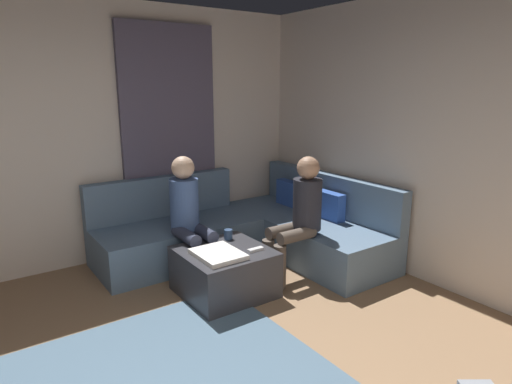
# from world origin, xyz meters

# --- Properties ---
(wall_back) EXTENTS (6.00, 0.12, 2.70)m
(wall_back) POSITION_xyz_m (0.00, 2.94, 1.35)
(wall_back) COLOR beige
(wall_back) RESTS_ON ground_plane
(wall_left) EXTENTS (0.12, 6.00, 2.70)m
(wall_left) POSITION_xyz_m (-2.94, 0.00, 1.35)
(wall_left) COLOR beige
(wall_left) RESTS_ON ground_plane
(curtain_panel) EXTENTS (0.06, 1.10, 2.50)m
(curtain_panel) POSITION_xyz_m (-2.84, 1.30, 1.25)
(curtain_panel) COLOR #595166
(curtain_panel) RESTS_ON ground_plane
(sectional_couch) EXTENTS (2.10, 2.55, 0.87)m
(sectional_couch) POSITION_xyz_m (-2.08, 1.88, 0.28)
(sectional_couch) COLOR slate
(sectional_couch) RESTS_ON ground_plane
(ottoman) EXTENTS (0.76, 0.76, 0.42)m
(ottoman) POSITION_xyz_m (-1.45, 1.15, 0.21)
(ottoman) COLOR #333338
(ottoman) RESTS_ON ground_plane
(folded_blanket) EXTENTS (0.44, 0.36, 0.04)m
(folded_blanket) POSITION_xyz_m (-1.35, 1.03, 0.44)
(folded_blanket) COLOR white
(folded_blanket) RESTS_ON ottoman
(coffee_mug) EXTENTS (0.08, 0.08, 0.10)m
(coffee_mug) POSITION_xyz_m (-1.67, 1.33, 0.47)
(coffee_mug) COLOR #334C72
(coffee_mug) RESTS_ON ottoman
(game_remote) EXTENTS (0.05, 0.15, 0.02)m
(game_remote) POSITION_xyz_m (-1.27, 1.37, 0.43)
(game_remote) COLOR white
(game_remote) RESTS_ON ottoman
(person_on_couch_back) EXTENTS (0.30, 0.60, 1.20)m
(person_on_couch_back) POSITION_xyz_m (-1.33, 1.93, 0.66)
(person_on_couch_back) COLOR brown
(person_on_couch_back) RESTS_ON ground_plane
(person_on_couch_side) EXTENTS (0.60, 0.30, 1.20)m
(person_on_couch_side) POSITION_xyz_m (-1.93, 1.06, 0.66)
(person_on_couch_side) COLOR #2D3347
(person_on_couch_side) RESTS_ON ground_plane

